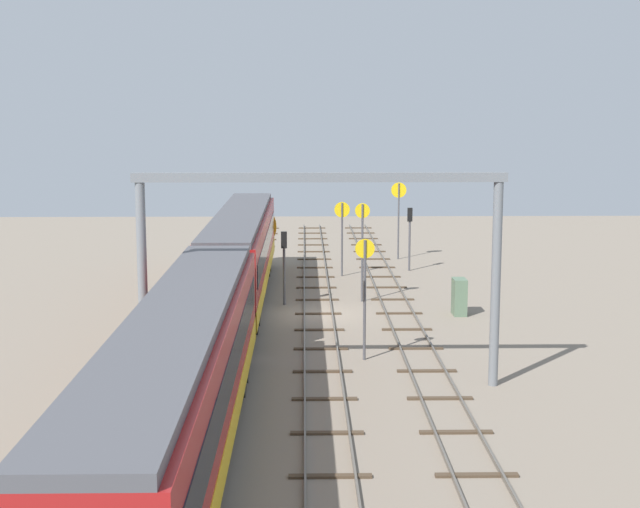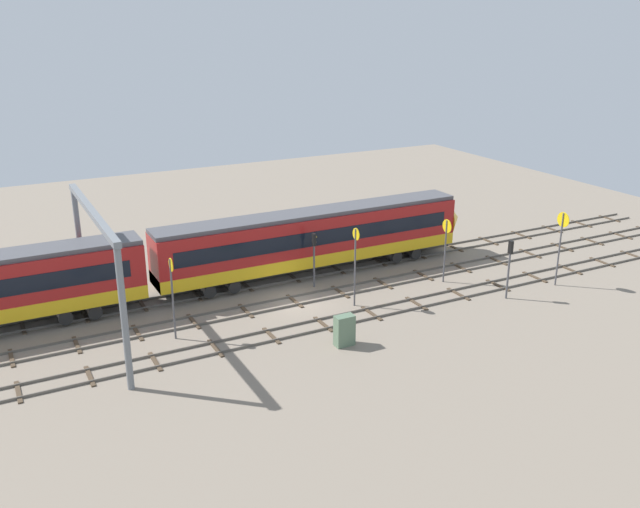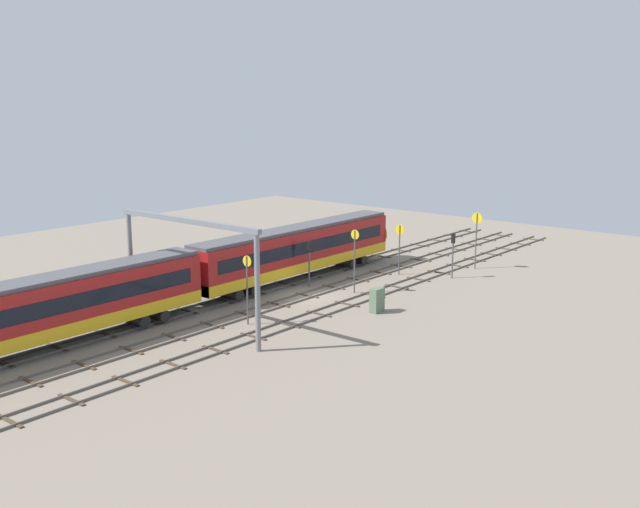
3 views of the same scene
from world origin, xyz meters
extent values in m
plane|color=gray|center=(0.00, 0.00, 0.00)|extent=(91.23, 91.23, 0.00)
cube|color=#59544C|center=(0.00, -4.93, 0.08)|extent=(75.23, 0.07, 0.16)
cube|color=#59544C|center=(0.00, -3.50, 0.08)|extent=(75.23, 0.07, 0.16)
cube|color=#473828|center=(-17.91, -4.21, 0.04)|extent=(0.24, 2.40, 0.08)
cube|color=#473828|center=(-14.33, -4.21, 0.04)|extent=(0.24, 2.40, 0.08)
cube|color=#473828|center=(-10.75, -4.21, 0.04)|extent=(0.24, 2.40, 0.08)
cube|color=#473828|center=(-7.16, -4.21, 0.04)|extent=(0.24, 2.40, 0.08)
cube|color=#473828|center=(-3.58, -4.21, 0.04)|extent=(0.24, 2.40, 0.08)
cube|color=#473828|center=(0.00, -4.21, 0.04)|extent=(0.24, 2.40, 0.08)
cube|color=#473828|center=(3.58, -4.21, 0.04)|extent=(0.24, 2.40, 0.08)
cube|color=#473828|center=(7.16, -4.21, 0.04)|extent=(0.24, 2.40, 0.08)
cube|color=#473828|center=(10.75, -4.21, 0.04)|extent=(0.24, 2.40, 0.08)
cube|color=#473828|center=(14.33, -4.21, 0.04)|extent=(0.24, 2.40, 0.08)
cube|color=#473828|center=(17.91, -4.21, 0.04)|extent=(0.24, 2.40, 0.08)
cube|color=#473828|center=(21.49, -4.21, 0.04)|extent=(0.24, 2.40, 0.08)
cube|color=#473828|center=(25.08, -4.21, 0.04)|extent=(0.24, 2.40, 0.08)
cube|color=#473828|center=(28.66, -4.21, 0.04)|extent=(0.24, 2.40, 0.08)
cube|color=#59544C|center=(0.00, -0.72, 0.08)|extent=(75.23, 0.07, 0.16)
cube|color=#59544C|center=(0.00, 0.72, 0.08)|extent=(75.23, 0.07, 0.16)
cube|color=#473828|center=(-17.91, 0.00, 0.04)|extent=(0.24, 2.40, 0.08)
cube|color=#473828|center=(-14.33, 0.00, 0.04)|extent=(0.24, 2.40, 0.08)
cube|color=#473828|center=(-10.75, 0.00, 0.04)|extent=(0.24, 2.40, 0.08)
cube|color=#473828|center=(-7.16, 0.00, 0.04)|extent=(0.24, 2.40, 0.08)
cube|color=#473828|center=(-3.58, 0.00, 0.04)|extent=(0.24, 2.40, 0.08)
cube|color=#473828|center=(0.00, 0.00, 0.04)|extent=(0.24, 2.40, 0.08)
cube|color=#473828|center=(3.58, 0.00, 0.04)|extent=(0.24, 2.40, 0.08)
cube|color=#473828|center=(7.16, 0.00, 0.04)|extent=(0.24, 2.40, 0.08)
cube|color=#473828|center=(10.75, 0.00, 0.04)|extent=(0.24, 2.40, 0.08)
cube|color=#473828|center=(14.33, 0.00, 0.04)|extent=(0.24, 2.40, 0.08)
cube|color=#473828|center=(17.91, 0.00, 0.04)|extent=(0.24, 2.40, 0.08)
cube|color=#473828|center=(21.49, 0.00, 0.04)|extent=(0.24, 2.40, 0.08)
cube|color=#473828|center=(25.08, 0.00, 0.04)|extent=(0.24, 2.40, 0.08)
cube|color=#473828|center=(28.66, 0.00, 0.04)|extent=(0.24, 2.40, 0.08)
cube|color=#473828|center=(32.24, 0.00, 0.04)|extent=(0.24, 2.40, 0.08)
cube|color=#59544C|center=(0.00, 3.50, 0.08)|extent=(75.23, 0.07, 0.16)
cube|color=#59544C|center=(0.00, 4.93, 0.08)|extent=(75.23, 0.07, 0.16)
cube|color=#473828|center=(-16.93, 4.21, 0.04)|extent=(0.24, 2.40, 0.08)
cube|color=#473828|center=(-13.16, 4.21, 0.04)|extent=(0.24, 2.40, 0.08)
cube|color=#473828|center=(-9.40, 4.21, 0.04)|extent=(0.24, 2.40, 0.08)
cube|color=#473828|center=(-5.64, 4.21, 0.04)|extent=(0.24, 2.40, 0.08)
cube|color=#473828|center=(-1.88, 4.21, 0.04)|extent=(0.24, 2.40, 0.08)
cube|color=#473828|center=(1.88, 4.21, 0.04)|extent=(0.24, 2.40, 0.08)
cube|color=#473828|center=(5.64, 4.21, 0.04)|extent=(0.24, 2.40, 0.08)
cube|color=#473828|center=(9.40, 4.21, 0.04)|extent=(0.24, 2.40, 0.08)
cube|color=#473828|center=(13.16, 4.21, 0.04)|extent=(0.24, 2.40, 0.08)
cube|color=#473828|center=(16.93, 4.21, 0.04)|extent=(0.24, 2.40, 0.08)
cube|color=#473828|center=(20.69, 4.21, 0.04)|extent=(0.24, 2.40, 0.08)
cube|color=#473828|center=(24.45, 4.21, 0.04)|extent=(0.24, 2.40, 0.08)
cube|color=#473828|center=(28.21, 4.21, 0.04)|extent=(0.24, 2.40, 0.08)
cube|color=#473828|center=(31.97, 4.21, 0.04)|extent=(0.24, 2.40, 0.08)
cube|color=#473828|center=(35.73, 4.21, 0.04)|extent=(0.24, 2.40, 0.08)
cube|color=maroon|center=(3.54, 4.21, 2.86)|extent=(24.00, 2.90, 3.60)
cube|color=gold|center=(3.54, 4.21, 1.51)|extent=(24.00, 2.94, 0.90)
cube|color=#4C4C51|center=(3.54, 4.21, 4.81)|extent=(24.00, 2.50, 0.30)
cube|color=black|center=(3.54, 2.75, 3.29)|extent=(22.00, 0.04, 1.10)
cube|color=black|center=(3.54, 5.67, 3.29)|extent=(22.00, 0.04, 1.10)
cylinder|color=black|center=(-5.04, 4.21, 0.61)|extent=(0.90, 2.70, 0.90)
cylinder|color=black|center=(-3.24, 4.21, 0.61)|extent=(0.90, 2.70, 0.90)
cylinder|color=black|center=(10.32, 4.21, 0.61)|extent=(0.90, 2.70, 0.90)
cylinder|color=black|center=(12.12, 4.21, 0.61)|extent=(0.90, 2.70, 0.90)
cylinder|color=black|center=(-14.48, 4.21, 0.61)|extent=(0.90, 2.70, 0.90)
cylinder|color=black|center=(-12.68, 4.21, 0.61)|extent=(0.90, 2.70, 0.90)
cone|color=gold|center=(16.34, 4.21, 2.68)|extent=(1.60, 3.24, 3.24)
cylinder|color=slate|center=(-12.62, -6.50, 3.91)|extent=(0.36, 0.36, 7.81)
cylinder|color=slate|center=(-12.62, 6.78, 3.91)|extent=(0.36, 0.36, 7.81)
cube|color=slate|center=(-12.62, 0.14, 7.99)|extent=(0.40, 13.89, 0.35)
cylinder|color=#4C4C51|center=(3.28, -2.48, 2.71)|extent=(0.12, 0.12, 5.42)
cylinder|color=yellow|center=(3.32, -2.48, 5.05)|extent=(0.05, 0.82, 0.82)
cube|color=black|center=(3.35, -2.48, 5.05)|extent=(0.02, 0.37, 0.12)
cylinder|color=#4C4C51|center=(18.12, -6.01, 2.71)|extent=(0.12, 0.12, 5.43)
cylinder|color=yellow|center=(18.16, -6.01, 4.94)|extent=(0.05, 1.08, 1.08)
cube|color=black|center=(18.19, -6.01, 4.94)|extent=(0.02, 0.49, 0.12)
cylinder|color=#4C4C51|center=(11.31, -1.70, 2.36)|extent=(0.12, 0.12, 4.71)
cylinder|color=yellow|center=(11.35, -1.70, 4.27)|extent=(0.05, 0.98, 0.98)
cube|color=black|center=(11.38, -1.70, 4.27)|extent=(0.02, 0.44, 0.12)
cylinder|color=#4C4C51|center=(-8.86, -1.81, 2.56)|extent=(0.12, 0.12, 5.12)
cylinder|color=yellow|center=(-8.82, -1.81, 4.75)|extent=(0.05, 0.81, 0.81)
cube|color=black|center=(-8.79, -1.81, 4.75)|extent=(0.02, 0.37, 0.12)
cylinder|color=#4C4C51|center=(2.42, 1.81, 1.56)|extent=(0.14, 0.14, 3.13)
cube|color=black|center=(2.42, 1.81, 3.58)|extent=(0.20, 0.32, 0.90)
sphere|color=yellow|center=(2.53, 1.81, 3.77)|extent=(0.20, 0.20, 0.20)
sphere|color=#262626|center=(2.53, 1.81, 3.38)|extent=(0.20, 0.20, 0.20)
cylinder|color=#4C4C51|center=(13.24, -6.25, 1.64)|extent=(0.14, 0.14, 3.29)
cube|color=black|center=(13.24, -6.25, 3.74)|extent=(0.20, 0.32, 0.90)
sphere|color=yellow|center=(13.35, -6.25, 3.94)|extent=(0.20, 0.20, 0.20)
sphere|color=#262626|center=(13.35, -6.25, 3.54)|extent=(0.20, 0.20, 0.20)
cube|color=#597259|center=(-0.23, -7.29, 0.95)|extent=(1.16, 0.66, 1.90)
cube|color=#333333|center=(0.36, -7.29, 1.23)|extent=(0.02, 0.46, 0.24)
camera|label=1|loc=(-46.36, 0.74, 10.32)|focal=51.31mm
camera|label=2|loc=(-18.42, -39.00, 18.39)|focal=38.34mm
camera|label=3|loc=(-46.40, -39.42, 16.46)|focal=42.18mm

